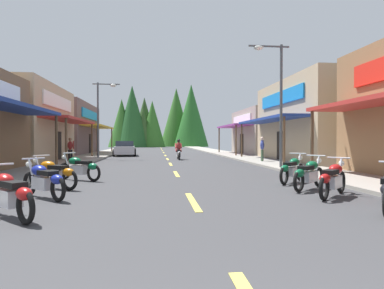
{
  "coord_description": "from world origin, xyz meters",
  "views": [
    {
      "loc": [
        -0.9,
        -0.42,
        1.52
      ],
      "look_at": [
        1.79,
        23.92,
        1.16
      ],
      "focal_mm": 30.61,
      "sensor_mm": 36.0,
      "label": 1
    }
  ],
  "objects_px": {
    "motorcycle_parked_right_1": "(333,179)",
    "motorcycle_parked_left_0": "(9,193)",
    "parked_car_curbside": "(125,149)",
    "pedestrian_waiting": "(262,148)",
    "rider_cruising_lead": "(179,151)",
    "streetlamp_right": "(275,89)",
    "motorcycle_parked_right_2": "(309,174)",
    "pedestrian_browsing": "(70,148)",
    "streetlamp_left": "(102,109)",
    "motorcycle_parked_left_3": "(79,167)",
    "motorcycle_parked_left_1": "(43,180)",
    "motorcycle_parked_left_2": "(53,173)",
    "motorcycle_parked_right_3": "(292,169)"
  },
  "relations": [
    {
      "from": "motorcycle_parked_left_1",
      "to": "rider_cruising_lead",
      "type": "bearing_deg",
      "value": -60.59
    },
    {
      "from": "streetlamp_left",
      "to": "pedestrian_waiting",
      "type": "height_order",
      "value": "streetlamp_left"
    },
    {
      "from": "pedestrian_waiting",
      "to": "parked_car_curbside",
      "type": "bearing_deg",
      "value": 140.11
    },
    {
      "from": "parked_car_curbside",
      "to": "pedestrian_browsing",
      "type": "bearing_deg",
      "value": 155.61
    },
    {
      "from": "motorcycle_parked_left_1",
      "to": "motorcycle_parked_left_3",
      "type": "relative_size",
      "value": 0.87
    },
    {
      "from": "motorcycle_parked_right_2",
      "to": "motorcycle_parked_left_1",
      "type": "height_order",
      "value": "same"
    },
    {
      "from": "streetlamp_right",
      "to": "motorcycle_parked_right_2",
      "type": "relative_size",
      "value": 3.8
    },
    {
      "from": "motorcycle_parked_right_1",
      "to": "motorcycle_parked_left_0",
      "type": "relative_size",
      "value": 1.0
    },
    {
      "from": "pedestrian_waiting",
      "to": "streetlamp_right",
      "type": "bearing_deg",
      "value": -93.79
    },
    {
      "from": "motorcycle_parked_right_1",
      "to": "rider_cruising_lead",
      "type": "xyz_separation_m",
      "value": [
        -2.96,
        16.67,
        0.17
      ]
    },
    {
      "from": "streetlamp_left",
      "to": "motorcycle_parked_left_1",
      "type": "height_order",
      "value": "streetlamp_left"
    },
    {
      "from": "motorcycle_parked_left_0",
      "to": "motorcycle_parked_left_1",
      "type": "relative_size",
      "value": 1.01
    },
    {
      "from": "motorcycle_parked_left_3",
      "to": "pedestrian_waiting",
      "type": "xyz_separation_m",
      "value": [
        9.77,
        8.24,
        0.51
      ]
    },
    {
      "from": "motorcycle_parked_right_3",
      "to": "motorcycle_parked_left_3",
      "type": "xyz_separation_m",
      "value": [
        -7.63,
        1.46,
        0.0
      ]
    },
    {
      "from": "motorcycle_parked_left_3",
      "to": "rider_cruising_lead",
      "type": "distance_m",
      "value": 13.15
    },
    {
      "from": "pedestrian_waiting",
      "to": "motorcycle_parked_right_3",
      "type": "bearing_deg",
      "value": -95.23
    },
    {
      "from": "pedestrian_waiting",
      "to": "rider_cruising_lead",
      "type": "bearing_deg",
      "value": 149.05
    },
    {
      "from": "motorcycle_parked_left_3",
      "to": "pedestrian_browsing",
      "type": "xyz_separation_m",
      "value": [
        -3.08,
        10.94,
        0.47
      ]
    },
    {
      "from": "streetlamp_right",
      "to": "pedestrian_browsing",
      "type": "xyz_separation_m",
      "value": [
        -11.92,
        7.5,
        -3.15
      ]
    },
    {
      "from": "motorcycle_parked_right_1",
      "to": "rider_cruising_lead",
      "type": "height_order",
      "value": "rider_cruising_lead"
    },
    {
      "from": "motorcycle_parked_left_1",
      "to": "pedestrian_browsing",
      "type": "xyz_separation_m",
      "value": [
        -3.04,
        14.71,
        0.47
      ]
    },
    {
      "from": "streetlamp_left",
      "to": "parked_car_curbside",
      "type": "height_order",
      "value": "streetlamp_left"
    },
    {
      "from": "motorcycle_parked_right_1",
      "to": "motorcycle_parked_right_2",
      "type": "distance_m",
      "value": 1.28
    },
    {
      "from": "streetlamp_left",
      "to": "pedestrian_browsing",
      "type": "height_order",
      "value": "streetlamp_left"
    },
    {
      "from": "rider_cruising_lead",
      "to": "streetlamp_right",
      "type": "bearing_deg",
      "value": -154.54
    },
    {
      "from": "rider_cruising_lead",
      "to": "motorcycle_parked_left_0",
      "type": "bearing_deg",
      "value": 165.8
    },
    {
      "from": "motorcycle_parked_right_2",
      "to": "streetlamp_right",
      "type": "bearing_deg",
      "value": 36.48
    },
    {
      "from": "motorcycle_parked_left_2",
      "to": "motorcycle_parked_left_3",
      "type": "height_order",
      "value": "same"
    },
    {
      "from": "motorcycle_parked_right_3",
      "to": "pedestrian_browsing",
      "type": "xyz_separation_m",
      "value": [
        -10.71,
        12.4,
        0.47
      ]
    },
    {
      "from": "streetlamp_left",
      "to": "motorcycle_parked_left_2",
      "type": "relative_size",
      "value": 3.27
    },
    {
      "from": "streetlamp_left",
      "to": "pedestrian_browsing",
      "type": "bearing_deg",
      "value": -121.76
    },
    {
      "from": "rider_cruising_lead",
      "to": "motorcycle_parked_right_1",
      "type": "bearing_deg",
      "value": -170.17
    },
    {
      "from": "motorcycle_parked_left_1",
      "to": "motorcycle_parked_left_2",
      "type": "xyz_separation_m",
      "value": [
        -0.28,
        1.72,
        0.0
      ]
    },
    {
      "from": "streetlamp_left",
      "to": "motorcycle_parked_left_1",
      "type": "relative_size",
      "value": 3.76
    },
    {
      "from": "motorcycle_parked_left_0",
      "to": "parked_car_curbside",
      "type": "bearing_deg",
      "value": -43.9
    },
    {
      "from": "motorcycle_parked_right_3",
      "to": "rider_cruising_lead",
      "type": "bearing_deg",
      "value": 56.9
    },
    {
      "from": "motorcycle_parked_right_2",
      "to": "motorcycle_parked_left_1",
      "type": "distance_m",
      "value": 7.55
    },
    {
      "from": "motorcycle_parked_left_3",
      "to": "motorcycle_parked_left_0",
      "type": "bearing_deg",
      "value": 124.4
    },
    {
      "from": "motorcycle_parked_left_2",
      "to": "motorcycle_parked_left_0",
      "type": "bearing_deg",
      "value": 129.12
    },
    {
      "from": "motorcycle_parked_right_1",
      "to": "motorcycle_parked_right_3",
      "type": "bearing_deg",
      "value": 43.32
    },
    {
      "from": "rider_cruising_lead",
      "to": "pedestrian_browsing",
      "type": "height_order",
      "value": "pedestrian_browsing"
    },
    {
      "from": "pedestrian_browsing",
      "to": "motorcycle_parked_left_0",
      "type": "bearing_deg",
      "value": -153.81
    },
    {
      "from": "motorcycle_parked_left_2",
      "to": "parked_car_curbside",
      "type": "relative_size",
      "value": 0.42
    },
    {
      "from": "pedestrian_browsing",
      "to": "rider_cruising_lead",
      "type": "bearing_deg",
      "value": -63.89
    },
    {
      "from": "motorcycle_parked_right_2",
      "to": "pedestrian_browsing",
      "type": "bearing_deg",
      "value": 85.35
    },
    {
      "from": "streetlamp_right",
      "to": "motorcycle_parked_left_2",
      "type": "distance_m",
      "value": 11.28
    },
    {
      "from": "motorcycle_parked_right_1",
      "to": "pedestrian_browsing",
      "type": "height_order",
      "value": "pedestrian_browsing"
    },
    {
      "from": "motorcycle_parked_right_2",
      "to": "pedestrian_waiting",
      "type": "distance_m",
      "value": 11.54
    },
    {
      "from": "motorcycle_parked_left_3",
      "to": "streetlamp_right",
      "type": "bearing_deg",
      "value": -124.51
    },
    {
      "from": "streetlamp_left",
      "to": "motorcycle_parked_left_0",
      "type": "bearing_deg",
      "value": -86.01
    }
  ]
}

